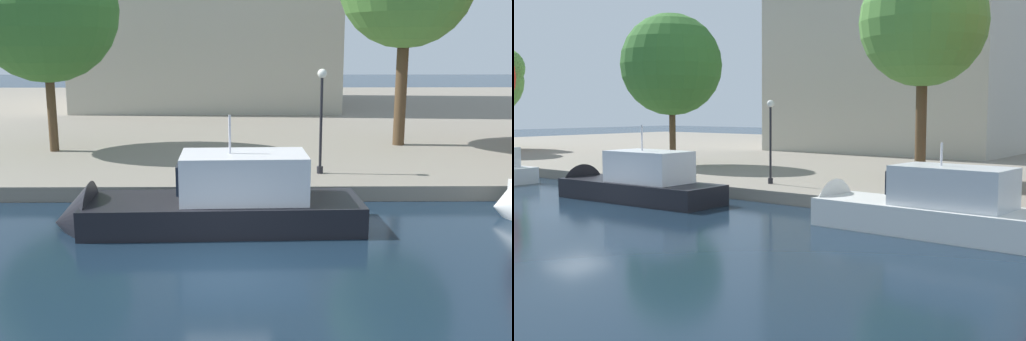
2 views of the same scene
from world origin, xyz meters
TOP-DOWN VIEW (x-y plane):
  - ground_plane at (0.00, 0.00)m, footprint 220.00×220.00m
  - dock_promenade at (0.00, 34.71)m, footprint 120.00×55.00m
  - motor_yacht_2 at (-0.79, 3.93)m, footprint 10.20×3.18m
  - motor_yacht_3 at (14.21, 4.82)m, footprint 10.16×3.28m
  - lamp_post at (3.67, 9.61)m, footprint 0.39×0.39m
  - tree_0 at (9.00, 16.75)m, footprint 7.19×7.19m
  - tree_5 at (-9.68, 15.39)m, footprint 7.27×7.27m

SIDE VIEW (x-z plane):
  - ground_plane at x=0.00m, z-range 0.00..0.00m
  - dock_promenade at x=0.00m, z-range 0.00..0.61m
  - motor_yacht_2 at x=-0.79m, z-range -1.80..3.10m
  - motor_yacht_3 at x=14.21m, z-range -1.41..2.91m
  - lamp_post at x=3.67m, z-range 1.09..5.52m
  - tree_5 at x=-9.68m, z-range 2.38..13.16m
  - tree_0 at x=9.00m, z-range 3.31..15.71m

